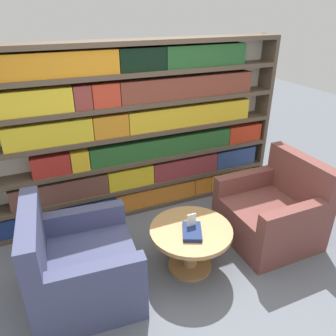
{
  "coord_description": "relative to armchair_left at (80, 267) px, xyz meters",
  "views": [
    {
      "loc": [
        -1.05,
        -2.04,
        2.27
      ],
      "look_at": [
        0.11,
        0.62,
        0.83
      ],
      "focal_mm": 35.0,
      "sensor_mm": 36.0,
      "label": 1
    }
  ],
  "objects": [
    {
      "name": "bookshelf",
      "position": [
        0.91,
        1.14,
        0.67
      ],
      "size": [
        3.52,
        0.3,
        1.96
      ],
      "color": "silver",
      "rests_on": "ground_plane"
    },
    {
      "name": "ground_plane",
      "position": [
        0.89,
        -0.17,
        -0.3
      ],
      "size": [
        14.0,
        14.0,
        0.0
      ],
      "primitive_type": "plane",
      "color": "slate"
    },
    {
      "name": "coffee_table",
      "position": [
        1.0,
        -0.08,
        0.02
      ],
      "size": [
        0.76,
        0.76,
        0.45
      ],
      "color": "#AD7F4C",
      "rests_on": "ground_plane"
    },
    {
      "name": "armchair_right",
      "position": [
        2.01,
        -0.0,
        0.0
      ],
      "size": [
        0.85,
        0.88,
        0.9
      ],
      "rotation": [
        0.0,
        0.0,
        -1.57
      ],
      "color": "brown",
      "rests_on": "ground_plane"
    },
    {
      "name": "stray_book",
      "position": [
        0.98,
        -0.14,
        0.17
      ],
      "size": [
        0.26,
        0.31,
        0.04
      ],
      "color": "navy",
      "rests_on": "coffee_table"
    },
    {
      "name": "armchair_left",
      "position": [
        0.0,
        0.0,
        0.0
      ],
      "size": [
        0.92,
        0.95,
        0.9
      ],
      "rotation": [
        0.0,
        0.0,
        1.49
      ],
      "color": "#42476B",
      "rests_on": "ground_plane"
    },
    {
      "name": "table_sign",
      "position": [
        1.0,
        -0.08,
        0.22
      ],
      "size": [
        0.08,
        0.06,
        0.16
      ],
      "color": "black",
      "rests_on": "coffee_table"
    }
  ]
}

